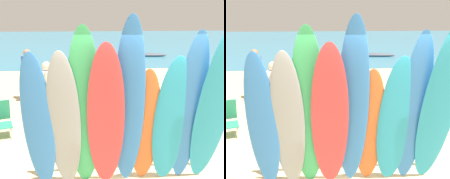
# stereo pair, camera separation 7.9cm
# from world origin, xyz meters

# --- Properties ---
(ground) EXTENTS (60.00, 60.00, 0.00)m
(ground) POSITION_xyz_m (0.00, 14.00, 0.00)
(ground) COLOR #D3BC8C
(ocean_water) EXTENTS (60.00, 40.00, 0.02)m
(ocean_water) POSITION_xyz_m (0.00, 30.27, 0.01)
(ocean_water) COLOR teal
(ocean_water) RESTS_ON ground
(surfboard_rack) EXTENTS (3.02, 0.07, 0.62)m
(surfboard_rack) POSITION_xyz_m (0.00, 0.00, 0.50)
(surfboard_rack) COLOR brown
(surfboard_rack) RESTS_ON ground
(surfboard_blue_0) EXTENTS (0.52, 0.60, 2.30)m
(surfboard_blue_0) POSITION_xyz_m (-1.35, -0.49, 1.15)
(surfboard_blue_0) COLOR #337AD1
(surfboard_blue_0) RESTS_ON ground
(surfboard_grey_1) EXTENTS (0.53, 0.66, 2.31)m
(surfboard_grey_1) POSITION_xyz_m (-0.97, -0.52, 1.16)
(surfboard_grey_1) COLOR #999EA3
(surfboard_grey_1) RESTS_ON ground
(surfboard_green_2) EXTENTS (0.52, 0.69, 2.64)m
(surfboard_green_2) POSITION_xyz_m (-0.66, -0.52, 1.32)
(surfboard_green_2) COLOR #38B266
(surfboard_green_2) RESTS_ON ground
(surfboard_red_3) EXTENTS (0.61, 0.83, 2.44)m
(surfboard_red_3) POSITION_xyz_m (-0.35, -0.63, 1.22)
(surfboard_red_3) COLOR #D13D42
(surfboard_red_3) RESTS_ON ground
(surfboard_blue_4) EXTENTS (0.52, 0.81, 2.78)m
(surfboard_blue_4) POSITION_xyz_m (-0.00, -0.58, 1.39)
(surfboard_blue_4) COLOR #337AD1
(surfboard_blue_4) RESTS_ON ground
(surfboard_orange_5) EXTENTS (0.51, 0.59, 2.02)m
(surfboard_orange_5) POSITION_xyz_m (0.29, -0.44, 1.01)
(surfboard_orange_5) COLOR orange
(surfboard_orange_5) RESTS_ON ground
(surfboard_teal_6) EXTENTS (0.58, 0.59, 2.21)m
(surfboard_teal_6) POSITION_xyz_m (0.68, -0.50, 1.11)
(surfboard_teal_6) COLOR #289EC6
(surfboard_teal_6) RESTS_ON ground
(surfboard_blue_7) EXTENTS (0.48, 0.69, 2.57)m
(surfboard_blue_7) POSITION_xyz_m (0.95, -0.54, 1.29)
(surfboard_blue_7) COLOR #337AD1
(surfboard_blue_7) RESTS_ON ground
(surfboard_teal_8) EXTENTS (0.60, 0.87, 2.71)m
(surfboard_teal_8) POSITION_xyz_m (1.31, -0.64, 1.35)
(surfboard_teal_8) COLOR #289EC6
(surfboard_teal_8) RESTS_ON ground
(beachgoer_near_rack) EXTENTS (0.57, 0.29, 1.55)m
(beachgoer_near_rack) POSITION_xyz_m (-1.43, 3.52, 0.89)
(beachgoer_near_rack) COLOR tan
(beachgoer_near_rack) RESTS_ON ground
(beachgoer_by_water) EXTENTS (0.45, 0.54, 1.73)m
(beachgoer_by_water) POSITION_xyz_m (-2.39, 4.70, 0.99)
(beachgoer_by_water) COLOR #9E704C
(beachgoer_by_water) RESTS_ON ground
(beachgoer_midbeach) EXTENTS (0.43, 0.63, 1.66)m
(beachgoer_midbeach) POSITION_xyz_m (-1.54, 2.49, 0.95)
(beachgoer_midbeach) COLOR beige
(beachgoer_midbeach) RESTS_ON ground
(beach_chair_red) EXTENTS (0.67, 0.76, 0.84)m
(beach_chair_red) POSITION_xyz_m (-2.62, 1.95, 0.43)
(beach_chair_red) COLOR #B7B7BC
(beach_chair_red) RESTS_ON ground
(distant_boat) EXTENTS (3.38, 1.13, 0.27)m
(distant_boat) POSITION_xyz_m (3.67, 15.00, 0.12)
(distant_boat) COLOR #4C515B
(distant_boat) RESTS_ON ground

